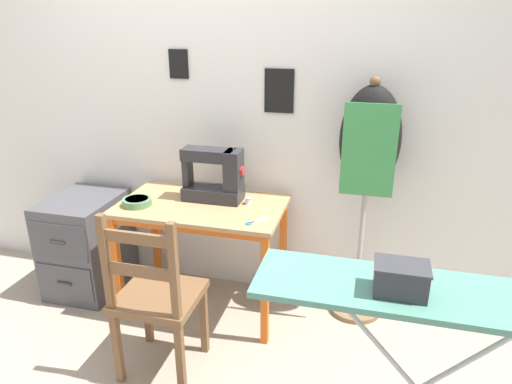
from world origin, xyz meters
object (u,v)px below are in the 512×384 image
at_px(fabric_bowl, 137,202).
at_px(wooden_chair, 156,298).
at_px(thread_spool_near_machine, 248,201).
at_px(filing_cabinet, 87,243).
at_px(sewing_machine, 216,177).
at_px(ironing_board, 431,303).
at_px(storage_box, 401,279).
at_px(scissors, 254,222).
at_px(dress_form, 369,152).

height_order(fabric_bowl, wooden_chair, wooden_chair).
relative_size(thread_spool_near_machine, wooden_chair, 0.04).
bearing_deg(wooden_chair, filing_cabinet, 143.05).
bearing_deg(filing_cabinet, sewing_machine, 3.85).
xyz_separation_m(filing_cabinet, ironing_board, (2.05, -0.89, 0.48)).
distance_m(sewing_machine, storage_box, 1.42).
bearing_deg(scissors, wooden_chair, -132.98).
xyz_separation_m(dress_form, ironing_board, (0.26, -1.06, -0.24)).
bearing_deg(filing_cabinet, storage_box, -25.71).
bearing_deg(fabric_bowl, sewing_machine, 25.14).
bearing_deg(ironing_board, sewing_machine, 139.81).
height_order(thread_spool_near_machine, wooden_chair, wooden_chair).
bearing_deg(sewing_machine, ironing_board, -40.19).
xyz_separation_m(wooden_chair, filing_cabinet, (-0.83, 0.62, -0.11)).
xyz_separation_m(thread_spool_near_machine, wooden_chair, (-0.29, -0.67, -0.29)).
height_order(ironing_board, storage_box, storage_box).
distance_m(scissors, wooden_chair, 0.64).
height_order(fabric_bowl, thread_spool_near_machine, fabric_bowl).
bearing_deg(filing_cabinet, dress_form, 5.44).
xyz_separation_m(sewing_machine, wooden_chair, (-0.09, -0.68, -0.42)).
distance_m(thread_spool_near_machine, ironing_board, 1.33).
bearing_deg(sewing_machine, scissors, -41.25).
bearing_deg(thread_spool_near_machine, dress_form, 10.50).
relative_size(scissors, wooden_chair, 0.14).
bearing_deg(sewing_machine, wooden_chair, -97.51).
distance_m(wooden_chair, filing_cabinet, 1.04).
relative_size(scissors, filing_cabinet, 0.20).
relative_size(filing_cabinet, dress_form, 0.45).
bearing_deg(dress_form, fabric_bowl, -166.59).
distance_m(thread_spool_near_machine, wooden_chair, 0.78).
relative_size(thread_spool_near_machine, ironing_board, 0.03).
bearing_deg(thread_spool_near_machine, wooden_chair, -113.47).
bearing_deg(sewing_machine, filing_cabinet, -176.15).
height_order(filing_cabinet, ironing_board, ironing_board).
bearing_deg(filing_cabinet, scissors, -9.42).
height_order(scissors, thread_spool_near_machine, thread_spool_near_machine).
xyz_separation_m(fabric_bowl, storage_box, (1.44, -0.79, 0.17)).
distance_m(fabric_bowl, storage_box, 1.66).
bearing_deg(dress_form, filing_cabinet, -174.56).
distance_m(filing_cabinet, storage_box, 2.22).
relative_size(scissors, ironing_board, 0.10).
xyz_separation_m(wooden_chair, storage_box, (1.11, -0.31, 0.47)).
height_order(fabric_bowl, scissors, fabric_bowl).
distance_m(fabric_bowl, thread_spool_near_machine, 0.65).
distance_m(thread_spool_near_machine, storage_box, 1.29).
xyz_separation_m(fabric_bowl, wooden_chair, (0.34, -0.48, -0.30)).
bearing_deg(dress_form, ironing_board, -76.07).
xyz_separation_m(sewing_machine, fabric_bowl, (-0.43, -0.20, -0.13)).
bearing_deg(dress_form, storage_box, -82.29).
distance_m(sewing_machine, thread_spool_near_machine, 0.24).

